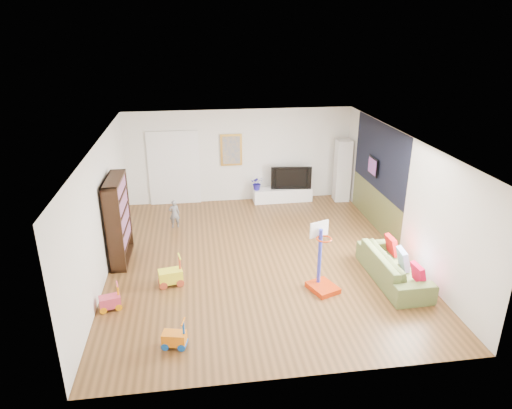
{
  "coord_description": "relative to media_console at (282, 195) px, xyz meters",
  "views": [
    {
      "loc": [
        -1.33,
        -8.99,
        4.9
      ],
      "look_at": [
        0.0,
        0.4,
        1.15
      ],
      "focal_mm": 32.0,
      "sensor_mm": 36.0,
      "label": 1
    }
  ],
  "objects": [
    {
      "name": "wall_front",
      "position": [
        -1.22,
        -7.21,
        1.15
      ],
      "size": [
        6.5,
        0.0,
        2.7
      ],
      "primitive_type": "cube",
      "color": "silver",
      "rests_on": "ground"
    },
    {
      "name": "wall_right",
      "position": [
        2.03,
        -3.46,
        1.15
      ],
      "size": [
        0.0,
        7.5,
        2.7
      ],
      "primitive_type": "cube",
      "color": "white",
      "rests_on": "ground"
    },
    {
      "name": "olive_wainscot",
      "position": [
        2.01,
        -2.06,
        0.3
      ],
      "size": [
        0.01,
        3.2,
        1.0
      ],
      "primitive_type": "cube",
      "color": "brown",
      "rests_on": "wall_right"
    },
    {
      "name": "ceiling",
      "position": [
        -1.22,
        -3.46,
        2.5
      ],
      "size": [
        6.5,
        7.5,
        0.0
      ],
      "primitive_type": "cube",
      "color": "white",
      "rests_on": "ground"
    },
    {
      "name": "bookshelf",
      "position": [
        -4.25,
        -3.04,
        0.75
      ],
      "size": [
        0.36,
        1.31,
        1.9
      ],
      "primitive_type": "cube",
      "rotation": [
        0.0,
        0.0,
        -0.01
      ],
      "color": "black",
      "rests_on": "ground"
    },
    {
      "name": "doorway",
      "position": [
        -3.12,
        0.25,
        0.85
      ],
      "size": [
        1.45,
        0.06,
        2.1
      ],
      "primitive_type": "cube",
      "color": "white",
      "rests_on": "ground"
    },
    {
      "name": "ride_on_pink",
      "position": [
        -4.21,
        -5.02,
        0.05
      ],
      "size": [
        0.42,
        0.32,
        0.5
      ],
      "primitive_type": "cube",
      "rotation": [
        0.0,
        0.0,
        0.24
      ],
      "color": "#DA3E5A",
      "rests_on": "ground"
    },
    {
      "name": "basketball_hoop",
      "position": [
        -0.15,
        -4.93,
        0.5
      ],
      "size": [
        0.66,
        0.72,
        1.41
      ],
      "primitive_type": "cube",
      "rotation": [
        0.0,
        0.0,
        0.37
      ],
      "color": "red",
      "rests_on": "ground"
    },
    {
      "name": "artwork_right",
      "position": [
        1.95,
        -1.86,
        1.35
      ],
      "size": [
        0.04,
        0.56,
        0.46
      ],
      "primitive_type": "cube",
      "color": "#7F3F8C",
      "rests_on": "wall_right"
    },
    {
      "name": "pillow_left",
      "position": [
        1.58,
        -5.36,
        0.28
      ],
      "size": [
        0.12,
        0.38,
        0.38
      ],
      "primitive_type": "cube",
      "rotation": [
        0.0,
        0.0,
        0.07
      ],
      "color": "red",
      "rests_on": "sofa"
    },
    {
      "name": "navy_accent",
      "position": [
        2.01,
        -2.06,
        1.65
      ],
      "size": [
        0.01,
        3.2,
        1.7
      ],
      "primitive_type": "cube",
      "color": "black",
      "rests_on": "wall_right"
    },
    {
      "name": "pillow_right",
      "position": [
        1.58,
        -4.14,
        0.28
      ],
      "size": [
        0.12,
        0.41,
        0.4
      ],
      "primitive_type": "cube",
      "rotation": [
        0.0,
        0.0,
        0.03
      ],
      "color": "#AE0E0F",
      "rests_on": "sofa"
    },
    {
      "name": "media_console",
      "position": [
        0.0,
        0.0,
        0.0
      ],
      "size": [
        1.74,
        0.47,
        0.4
      ],
      "primitive_type": "cube",
      "rotation": [
        0.0,
        0.0,
        0.02
      ],
      "color": "white",
      "rests_on": "ground"
    },
    {
      "name": "floor",
      "position": [
        -1.22,
        -3.46,
        -0.2
      ],
      "size": [
        6.5,
        7.5,
        0.0
      ],
      "primitive_type": "cube",
      "color": "brown",
      "rests_on": "ground"
    },
    {
      "name": "painting_back",
      "position": [
        -1.47,
        0.25,
        1.35
      ],
      "size": [
        0.62,
        0.06,
        0.92
      ],
      "primitive_type": "cube",
      "color": "gold",
      "rests_on": "wall_back"
    },
    {
      "name": "tv",
      "position": [
        0.24,
        -0.0,
        0.54
      ],
      "size": [
        1.19,
        0.29,
        0.68
      ],
      "primitive_type": "imported",
      "rotation": [
        0.0,
        0.0,
        -0.11
      ],
      "color": "black",
      "rests_on": "media_console"
    },
    {
      "name": "child",
      "position": [
        -3.12,
        -1.48,
        0.17
      ],
      "size": [
        0.29,
        0.21,
        0.75
      ],
      "primitive_type": "imported",
      "rotation": [
        0.0,
        0.0,
        3.26
      ],
      "color": "slate",
      "rests_on": "ground"
    },
    {
      "name": "ride_on_orange",
      "position": [
        -3.01,
        -6.25,
        0.05
      ],
      "size": [
        0.42,
        0.31,
        0.51
      ],
      "primitive_type": "cube",
      "rotation": [
        0.0,
        0.0,
        -0.23
      ],
      "color": "orange",
      "rests_on": "ground"
    },
    {
      "name": "ride_on_yellow",
      "position": [
        -3.13,
        -4.32,
        0.11
      ],
      "size": [
        0.51,
        0.37,
        0.62
      ],
      "primitive_type": "cube",
      "rotation": [
        0.0,
        0.0,
        0.17
      ],
      "color": "#FFFD2C",
      "rests_on": "ground"
    },
    {
      "name": "tall_cabinet",
      "position": [
        1.75,
        -0.14,
        0.71
      ],
      "size": [
        0.45,
        0.45,
        1.83
      ],
      "primitive_type": "cube",
      "rotation": [
        0.0,
        0.0,
        -0.06
      ],
      "color": "silver",
      "rests_on": "ground"
    },
    {
      "name": "pillow_center",
      "position": [
        1.55,
        -4.77,
        0.28
      ],
      "size": [
        0.15,
        0.43,
        0.42
      ],
      "primitive_type": "cube",
      "rotation": [
        0.0,
        0.0,
        -0.09
      ],
      "color": "silver",
      "rests_on": "sofa"
    },
    {
      "name": "vase_plant",
      "position": [
        -0.76,
        -0.03,
        0.4
      ],
      "size": [
        0.4,
        0.36,
        0.41
      ],
      "primitive_type": "imported",
      "rotation": [
        0.0,
        0.0,
        -0.12
      ],
      "color": "#221A95",
      "rests_on": "media_console"
    },
    {
      "name": "wall_left",
      "position": [
        -4.47,
        -3.46,
        1.15
      ],
      "size": [
        0.0,
        7.5,
        2.7
      ],
      "primitive_type": "cube",
      "color": "silver",
      "rests_on": "ground"
    },
    {
      "name": "wall_back",
      "position": [
        -1.22,
        0.29,
        1.15
      ],
      "size": [
        6.5,
        0.0,
        2.7
      ],
      "primitive_type": "cube",
      "color": "silver",
      "rests_on": "ground"
    },
    {
      "name": "sofa",
      "position": [
        1.37,
        -4.75,
        0.1
      ],
      "size": [
        0.86,
        2.09,
        0.6
      ],
      "primitive_type": "imported",
      "rotation": [
        0.0,
        0.0,
        1.6
      ],
      "color": "#5C6C36",
      "rests_on": "ground"
    }
  ]
}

